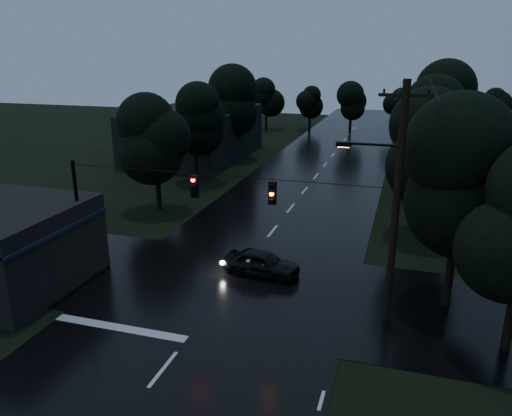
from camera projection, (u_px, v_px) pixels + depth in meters
The scene contains 16 objects.
main_road at pixel (305, 191), 40.76m from camera, with size 12.00×120.00×0.02m, color black.
cross_street at pixel (229, 286), 24.37m from camera, with size 60.00×9.00×0.02m, color black.
building_far_right at pixel (488, 165), 39.82m from camera, with size 10.00×14.00×4.40m, color black.
building_far_left at pixel (195, 133), 53.03m from camera, with size 10.00×16.00×5.00m, color black.
utility_pole_main at pixel (394, 202), 19.79m from camera, with size 3.50×0.30×10.00m.
utility_pole_far at pixel (415, 155), 35.44m from camera, with size 2.00×0.30×7.50m.
anchor_pole_left at pixel (79, 220), 24.65m from camera, with size 0.18×0.18×6.00m, color black.
span_signals at pixel (232, 189), 21.70m from camera, with size 15.00×0.37×1.12m.
tree_corner_near at pixel (462, 177), 20.66m from camera, with size 4.48×4.48×9.44m.
tree_left_a at pixel (155, 137), 34.40m from camera, with size 3.92×3.92×8.26m.
tree_left_b at pixel (194, 117), 41.74m from camera, with size 4.20×4.20×8.85m.
tree_left_c at pixel (228, 101), 50.90m from camera, with size 4.48×4.48×9.44m.
tree_right_a at pixel (430, 146), 29.25m from camera, with size 4.20×4.20×8.85m.
tree_right_b at pixel (437, 122), 36.26m from camera, with size 4.48×4.48×9.44m.
tree_right_c at pixel (440, 103), 45.08m from camera, with size 4.76×4.76×10.03m.
car at pixel (262, 263), 25.36m from camera, with size 1.57×3.91×1.33m, color black.
Camera 1 is at (7.72, -8.71, 11.03)m, focal length 35.00 mm.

